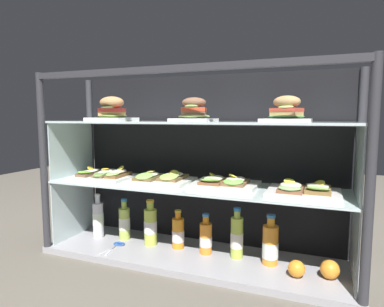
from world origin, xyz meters
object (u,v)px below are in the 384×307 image
at_px(juice_bottle_tucked_behind, 150,226).
at_px(juice_bottle_back_center, 237,237).
at_px(plated_roll_sandwich_far_left, 194,113).
at_px(orange_fruit_beside_bottles, 330,269).
at_px(orange_fruit_near_left_post, 297,269).
at_px(open_sandwich_tray_mid_right, 161,178).
at_px(juice_bottle_front_right_end, 178,233).
at_px(juice_bottle_back_right, 124,223).
at_px(kitchen_scissors, 117,245).
at_px(open_sandwich_tray_center, 104,175).
at_px(juice_bottle_front_middle, 98,219).
at_px(open_sandwich_tray_far_left, 225,183).
at_px(juice_bottle_back_left, 270,245).
at_px(plated_roll_sandwich_near_right_corner, 112,112).
at_px(open_sandwich_tray_far_right, 304,190).
at_px(juice_bottle_front_left_end, 206,238).
at_px(plated_roll_sandwich_mid_right, 286,112).

relative_size(juice_bottle_tucked_behind, juice_bottle_back_center, 0.99).
bearing_deg(plated_roll_sandwich_far_left, orange_fruit_beside_bottles, -2.23).
bearing_deg(orange_fruit_near_left_post, juice_bottle_back_center, 160.17).
relative_size(open_sandwich_tray_mid_right, juice_bottle_front_right_end, 1.52).
height_order(juice_bottle_back_right, kitchen_scissors, juice_bottle_back_right).
xyz_separation_m(orange_fruit_near_left_post, kitchen_scissors, (-0.89, 0.01, -0.03)).
distance_m(open_sandwich_tray_center, orange_fruit_near_left_post, 1.03).
xyz_separation_m(juice_bottle_front_middle, juice_bottle_front_right_end, (0.47, 0.02, -0.03)).
bearing_deg(open_sandwich_tray_far_left, juice_bottle_back_left, 2.06).
distance_m(open_sandwich_tray_mid_right, orange_fruit_beside_bottles, 0.85).
bearing_deg(juice_bottle_tucked_behind, plated_roll_sandwich_far_left, -7.49).
height_order(juice_bottle_front_middle, orange_fruit_beside_bottles, juice_bottle_front_middle).
bearing_deg(plated_roll_sandwich_near_right_corner, open_sandwich_tray_far_right, 0.81).
bearing_deg(plated_roll_sandwich_near_right_corner, juice_bottle_front_left_end, 5.97).
relative_size(juice_bottle_back_right, orange_fruit_near_left_post, 3.14).
height_order(open_sandwich_tray_mid_right, juice_bottle_back_left, open_sandwich_tray_mid_right).
xyz_separation_m(juice_bottle_tucked_behind, juice_bottle_back_center, (0.46, 0.01, -0.00)).
xyz_separation_m(plated_roll_sandwich_near_right_corner, plated_roll_sandwich_mid_right, (0.85, 0.05, -0.01)).
distance_m(open_sandwich_tray_far_right, juice_bottle_front_right_end, 0.66).
xyz_separation_m(plated_roll_sandwich_far_left, juice_bottle_tucked_behind, (-0.25, 0.03, -0.58)).
relative_size(open_sandwich_tray_far_right, juice_bottle_front_right_end, 1.52).
bearing_deg(plated_roll_sandwich_mid_right, juice_bottle_back_center, 177.90).
bearing_deg(juice_bottle_back_left, juice_bottle_front_right_end, 177.40).
bearing_deg(open_sandwich_tray_mid_right, plated_roll_sandwich_far_left, -2.27).
xyz_separation_m(juice_bottle_back_center, orange_fruit_beside_bottles, (0.41, -0.07, -0.06)).
bearing_deg(juice_bottle_front_left_end, juice_bottle_back_center, 3.44).
xyz_separation_m(juice_bottle_front_middle, juice_bottle_front_left_end, (0.63, 0.01, -0.03)).
bearing_deg(open_sandwich_tray_mid_right, juice_bottle_front_left_end, 6.36).
bearing_deg(juice_bottle_front_middle, plated_roll_sandwich_near_right_corner, -17.48).
xyz_separation_m(juice_bottle_back_right, juice_bottle_back_left, (0.78, -0.03, -0.00)).
bearing_deg(juice_bottle_back_center, orange_fruit_near_left_post, -19.83).
relative_size(juice_bottle_front_middle, orange_fruit_near_left_post, 3.42).
bearing_deg(juice_bottle_tucked_behind, open_sandwich_tray_center, -168.31).
bearing_deg(open_sandwich_tray_center, plated_roll_sandwich_mid_right, 3.19).
relative_size(open_sandwich_tray_far_left, juice_bottle_back_right, 1.34).
bearing_deg(juice_bottle_back_left, orange_fruit_beside_bottles, -11.36).
xyz_separation_m(open_sandwich_tray_center, juice_bottle_front_middle, (-0.08, 0.04, -0.26)).
bearing_deg(juice_bottle_back_left, orange_fruit_near_left_post, -35.23).
bearing_deg(juice_bottle_back_right, juice_bottle_tucked_behind, -6.23).
bearing_deg(juice_bottle_front_left_end, plated_roll_sandwich_mid_right, 0.23).
bearing_deg(plated_roll_sandwich_near_right_corner, open_sandwich_tray_mid_right, 5.63).
bearing_deg(juice_bottle_front_right_end, juice_bottle_back_left, -2.60).
bearing_deg(open_sandwich_tray_mid_right, juice_bottle_tucked_behind, 161.08).
bearing_deg(juice_bottle_back_center, juice_bottle_tucked_behind, -178.99).
relative_size(open_sandwich_tray_center, orange_fruit_beside_bottles, 3.82).
bearing_deg(plated_roll_sandwich_far_left, open_sandwich_tray_far_left, 7.36).
bearing_deg(juice_bottle_back_left, juice_bottle_back_right, 178.14).
height_order(orange_fruit_near_left_post, kitchen_scissors, orange_fruit_near_left_post).
height_order(plated_roll_sandwich_near_right_corner, open_sandwich_tray_center, plated_roll_sandwich_near_right_corner).
bearing_deg(orange_fruit_beside_bottles, orange_fruit_near_left_post, -164.61).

